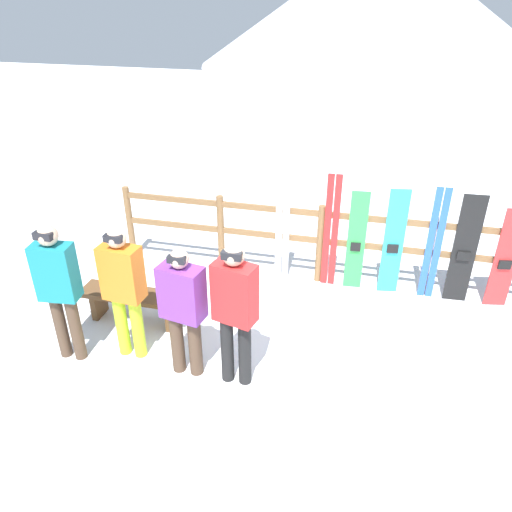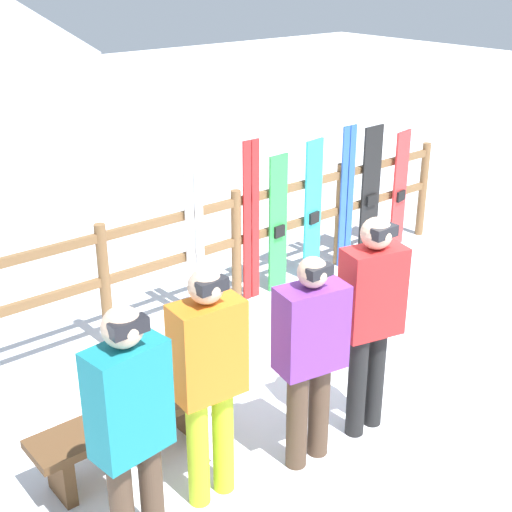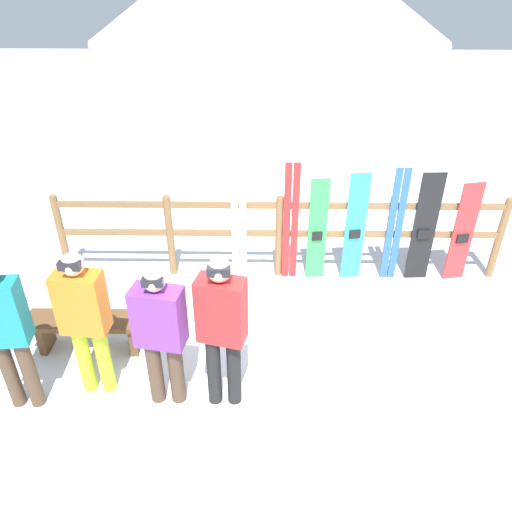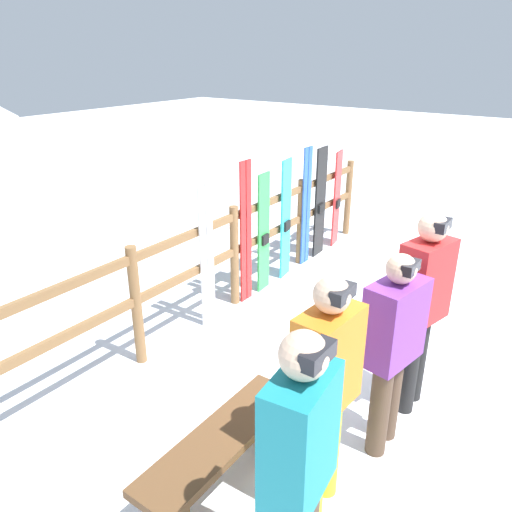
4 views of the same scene
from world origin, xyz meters
name	(u,v)px [view 1 (image 1 of 4)]	position (x,y,z in m)	size (l,w,h in m)	color
ground_plane	(294,367)	(0.00, 0.00, 0.00)	(40.00, 40.00, 0.00)	white
mountain_backdrop	(381,0)	(0.00, 23.94, 3.00)	(18.00, 18.00, 6.00)	silver
fence	(320,237)	(0.00, 1.94, 0.71)	(5.95, 0.10, 1.18)	brown
bench	(134,300)	(-2.14, 0.39, 0.31)	(1.36, 0.36, 0.42)	brown
person_orange	(124,286)	(-1.89, -0.22, 0.94)	(0.46, 0.28, 1.63)	#B7D826
person_teal	(58,285)	(-2.54, -0.42, 0.98)	(0.45, 0.28, 1.68)	#4C3828
person_red	(235,306)	(-0.58, -0.36, 0.98)	(0.48, 0.33, 1.68)	black
person_purple	(183,306)	(-1.15, -0.34, 0.88)	(0.50, 0.33, 1.55)	#4C3828
ski_pair_white	(282,230)	(-0.53, 1.88, 0.78)	(0.20, 0.02, 1.55)	white
ski_pair_red	(331,232)	(0.15, 1.88, 0.83)	(0.19, 0.02, 1.66)	red
snowboard_green	(356,242)	(0.50, 1.88, 0.72)	(0.25, 0.07, 1.46)	green
snowboard_cyan	(393,243)	(0.99, 1.88, 0.76)	(0.27, 0.09, 1.53)	#2DBFCC
ski_pair_blue	(434,245)	(1.50, 1.88, 0.80)	(0.19, 0.02, 1.60)	blue
snowboard_black_stripe	(464,250)	(1.89, 1.88, 0.77)	(0.30, 0.07, 1.54)	black
snowboard_red	(506,259)	(2.41, 1.88, 0.70)	(0.29, 0.10, 1.41)	red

